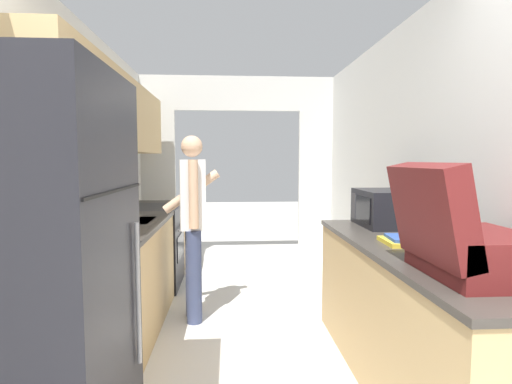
{
  "coord_description": "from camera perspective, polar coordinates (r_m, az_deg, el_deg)",
  "views": [
    {
      "loc": [
        -0.11,
        -1.03,
        1.4
      ],
      "look_at": [
        0.14,
        2.71,
        1.09
      ],
      "focal_mm": 28.0,
      "sensor_mm": 36.0,
      "label": 1
    }
  ],
  "objects": [
    {
      "name": "suitcase",
      "position": [
        1.99,
        27.2,
        -6.02
      ],
      "size": [
        0.53,
        0.56,
        0.51
      ],
      "color": "#5B1919",
      "rests_on": "counter_right"
    },
    {
      "name": "range_oven",
      "position": [
        4.6,
        -14.67,
        -7.43
      ],
      "size": [
        0.66,
        0.78,
        1.02
      ],
      "color": "black",
      "rests_on": "ground_plane"
    },
    {
      "name": "wall_far_with_doorway",
      "position": [
        5.4,
        -2.63,
        5.13
      ],
      "size": [
        2.97,
        0.06,
        2.5
      ],
      "color": "silver",
      "rests_on": "ground_plane"
    },
    {
      "name": "microwave",
      "position": [
        3.26,
        17.73,
        -2.2
      ],
      "size": [
        0.37,
        0.53,
        0.28
      ],
      "color": "black",
      "rests_on": "counter_right"
    },
    {
      "name": "refrigerator",
      "position": [
        1.94,
        -29.22,
        -11.34
      ],
      "size": [
        0.73,
        0.82,
        1.77
      ],
      "color": "black",
      "rests_on": "ground_plane"
    },
    {
      "name": "book_stack",
      "position": [
        2.63,
        20.17,
        -6.5
      ],
      "size": [
        0.23,
        0.27,
        0.05
      ],
      "color": "gold",
      "rests_on": "counter_right"
    },
    {
      "name": "wall_right",
      "position": [
        2.97,
        24.95,
        1.35
      ],
      "size": [
        0.06,
        6.74,
        2.5
      ],
      "color": "silver",
      "rests_on": "ground_plane"
    },
    {
      "name": "counter_right",
      "position": [
        2.7,
        21.34,
        -16.42
      ],
      "size": [
        0.62,
        2.13,
        0.88
      ],
      "color": "tan",
      "rests_on": "ground_plane"
    },
    {
      "name": "person",
      "position": [
        3.5,
        -9.02,
        -4.32
      ],
      "size": [
        0.52,
        0.41,
        1.6
      ],
      "rotation": [
        0.0,
        0.0,
        1.72
      ],
      "color": "#384266",
      "rests_on": "ground_plane"
    },
    {
      "name": "counter_left",
      "position": [
        3.57,
        -18.14,
        -11.12
      ],
      "size": [
        0.62,
        3.02,
        0.88
      ],
      "color": "tan",
      "rests_on": "ground_plane"
    },
    {
      "name": "wall_left",
      "position": [
        3.19,
        -24.65,
        5.31
      ],
      "size": [
        0.38,
        6.74,
        2.5
      ],
      "color": "silver",
      "rests_on": "ground_plane"
    }
  ]
}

